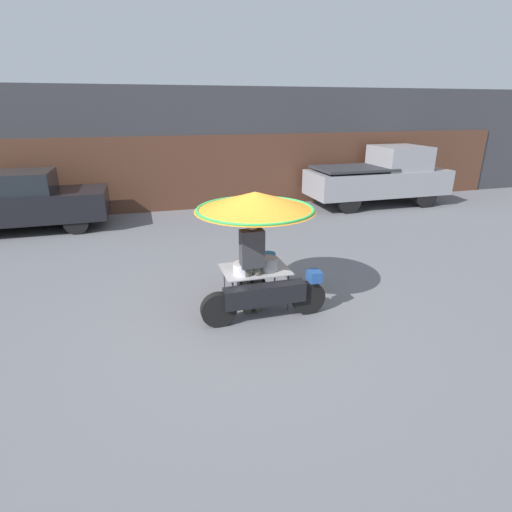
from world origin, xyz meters
The scene contains 6 objects.
ground_plane centered at (0.00, 0.00, 0.00)m, with size 36.00×36.00×0.00m, color slate.
shopfront_building centered at (0.00, 8.60, 1.93)m, with size 28.00×2.06×3.89m.
vendor_motorcycle_cart centered at (0.17, 0.24, 1.57)m, with size 2.09×1.97×2.00m.
vendor_person centered at (0.04, 0.06, 0.94)m, with size 0.38×0.22×1.67m.
parked_car centered at (-4.75, 6.38, 0.83)m, with size 4.30×1.73×1.64m.
pickup_truck centered at (6.46, 6.38, 0.97)m, with size 4.85×1.80×2.00m.
Camera 1 is at (-1.59, -5.75, 3.27)m, focal length 28.00 mm.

